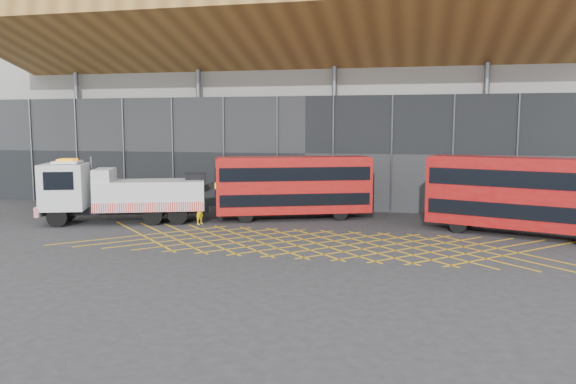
% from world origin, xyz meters
% --- Properties ---
extents(ground_plane, '(120.00, 120.00, 0.00)m').
position_xyz_m(ground_plane, '(0.00, 0.00, 0.00)').
color(ground_plane, '#252527').
extents(road_markings, '(26.36, 7.16, 0.01)m').
position_xyz_m(road_markings, '(4.80, 0.00, 0.01)').
color(road_markings, '#CA9313').
rests_on(road_markings, ground_plane).
extents(construction_building, '(55.00, 23.97, 18.00)m').
position_xyz_m(construction_building, '(1.92, 18.40, 8.98)').
color(construction_building, gray).
rests_on(construction_building, ground_plane).
extents(recovery_truck, '(11.32, 5.86, 4.01)m').
position_xyz_m(recovery_truck, '(-8.07, 3.38, 1.85)').
color(recovery_truck, black).
rests_on(recovery_truck, ground_plane).
extents(bus_towed, '(9.92, 5.65, 3.98)m').
position_xyz_m(bus_towed, '(2.06, 7.04, 2.21)').
color(bus_towed, '#9E0F0C').
rests_on(bus_towed, ground_plane).
extents(bus_second, '(10.57, 5.76, 4.23)m').
position_xyz_m(bus_second, '(15.46, 4.38, 2.35)').
color(bus_second, maroon).
rests_on(bus_second, ground_plane).
extents(worker, '(0.56, 0.69, 1.63)m').
position_xyz_m(worker, '(-3.03, 3.96, 0.82)').
color(worker, yellow).
rests_on(worker, ground_plane).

